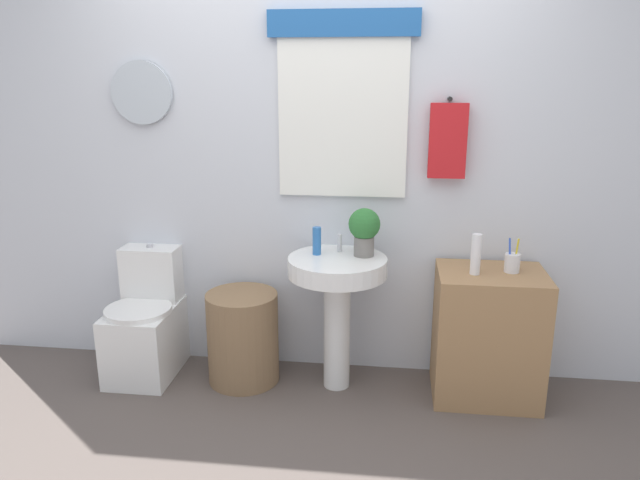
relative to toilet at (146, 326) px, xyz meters
name	(u,v)px	position (x,y,z in m)	size (l,w,h in m)	color
ground_plane	(280,477)	(0.97, -0.88, -0.29)	(8.00, 8.00, 0.00)	#564C47
back_wall	(314,152)	(0.97, 0.27, 1.02)	(4.40, 0.18, 2.60)	silver
toilet	(146,326)	(0.00, 0.00, 0.00)	(0.38, 0.51, 0.76)	white
laundry_hamper	(243,337)	(0.60, -0.03, -0.02)	(0.41, 0.41, 0.53)	#846647
pedestal_sink	(337,289)	(1.14, -0.03, 0.30)	(0.55, 0.55, 0.77)	white
faucet	(340,243)	(1.14, 0.09, 0.53)	(0.03, 0.03, 0.10)	silver
wooden_cabinet	(488,335)	(1.97, -0.03, 0.07)	(0.57, 0.44, 0.72)	#9E754C
soap_bottle	(317,241)	(1.02, 0.02, 0.56)	(0.05, 0.05, 0.16)	#2D6BB7
potted_plant	(364,229)	(1.28, 0.03, 0.63)	(0.17, 0.17, 0.27)	slate
lotion_bottle	(476,254)	(1.87, -0.07, 0.54)	(0.05, 0.05, 0.22)	white
toothbrush_cup	(512,262)	(2.07, -0.01, 0.48)	(0.08, 0.08, 0.18)	silver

